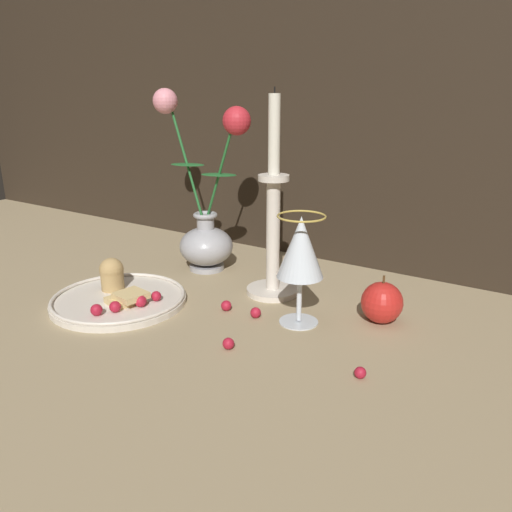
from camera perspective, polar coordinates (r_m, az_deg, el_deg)
name	(u,v)px	position (r m, az deg, el deg)	size (l,w,h in m)	color
ground_plane	(228,313)	(0.82, -3.18, -6.50)	(2.40, 2.40, 0.00)	#9E8966
vase	(206,220)	(1.00, -5.75, 4.15)	(0.20, 0.11, 0.35)	#A3A3A8
plate_with_pastries	(119,296)	(0.89, -15.44, -4.40)	(0.23, 0.23, 0.07)	silver
wine_glass	(301,251)	(0.75, 5.12, 0.56)	(0.07, 0.07, 0.17)	silver
candlestick	(273,231)	(0.86, 1.97, 2.87)	(0.09, 0.09, 0.35)	silver
apple_beside_vase	(382,303)	(0.80, 14.19, -5.18)	(0.07, 0.07, 0.08)	red
berry_near_plate	(360,373)	(0.66, 11.83, -12.92)	(0.02, 0.02, 0.02)	#AD192D
berry_front_center	(256,313)	(0.80, -0.05, -6.49)	(0.02, 0.02, 0.02)	#AD192D
berry_by_glass_stem	(228,344)	(0.71, -3.18, -9.96)	(0.02, 0.02, 0.02)	#AD192D
berry_under_candlestick	(226,306)	(0.83, -3.42, -5.69)	(0.02, 0.02, 0.02)	#AD192D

